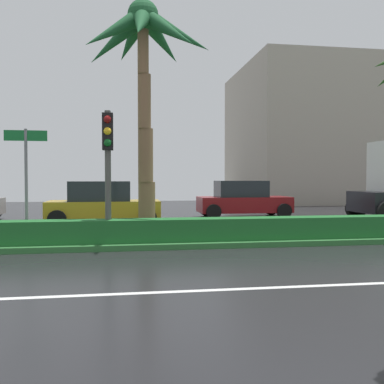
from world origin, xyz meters
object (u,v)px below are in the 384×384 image
palm_tree_centre_left (144,51)px  car_in_traffic_third (103,204)px  traffic_signal_median_right (108,152)px  car_in_traffic_fourth (243,200)px  street_name_sign (26,169)px

palm_tree_centre_left → car_in_traffic_third: 6.60m
traffic_signal_median_right → car_in_traffic_third: bearing=94.1°
car_in_traffic_third → car_in_traffic_fourth: 6.87m
car_in_traffic_fourth → traffic_signal_median_right: bearing=-126.1°
palm_tree_centre_left → traffic_signal_median_right: bearing=-130.4°
street_name_sign → car_in_traffic_fourth: 11.25m
traffic_signal_median_right → street_name_sign: 2.26m
street_name_sign → car_in_traffic_third: bearing=71.1°
palm_tree_centre_left → car_in_traffic_fourth: size_ratio=1.59×
palm_tree_centre_left → street_name_sign: bearing=-167.4°
palm_tree_centre_left → street_name_sign: 4.75m
street_name_sign → car_in_traffic_fourth: street_name_sign is taller
traffic_signal_median_right → car_in_traffic_fourth: traffic_signal_median_right is taller
palm_tree_centre_left → car_in_traffic_fourth: (4.95, 6.97, -4.71)m
traffic_signal_median_right → car_in_traffic_fourth: (5.97, 8.17, -1.71)m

